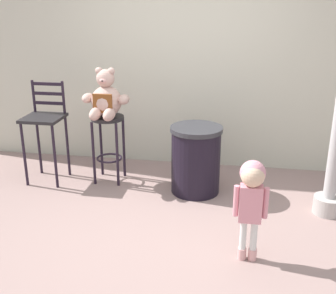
{
  "coord_description": "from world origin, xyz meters",
  "views": [
    {
      "loc": [
        0.66,
        -3.45,
        2.08
      ],
      "look_at": [
        0.0,
        0.45,
        0.68
      ],
      "focal_mm": 45.19,
      "sensor_mm": 36.0,
      "label": 1
    }
  ],
  "objects_px": {
    "bar_stool_with_teddy": "(108,135)",
    "teddy_bear": "(106,100)",
    "child_walking": "(252,190)",
    "bar_chair_empty": "(45,123)",
    "trash_bin": "(196,159)"
  },
  "relations": [
    {
      "from": "teddy_bear",
      "to": "child_walking",
      "type": "xyz_separation_m",
      "value": [
        1.62,
        -1.36,
        -0.36
      ]
    },
    {
      "from": "teddy_bear",
      "to": "bar_chair_empty",
      "type": "relative_size",
      "value": 0.48
    },
    {
      "from": "teddy_bear",
      "to": "trash_bin",
      "type": "bearing_deg",
      "value": -6.24
    },
    {
      "from": "bar_stool_with_teddy",
      "to": "bar_chair_empty",
      "type": "xyz_separation_m",
      "value": [
        -0.73,
        -0.1,
        0.14
      ]
    },
    {
      "from": "bar_stool_with_teddy",
      "to": "bar_chair_empty",
      "type": "height_order",
      "value": "bar_chair_empty"
    },
    {
      "from": "bar_stool_with_teddy",
      "to": "bar_chair_empty",
      "type": "bearing_deg",
      "value": -172.23
    },
    {
      "from": "trash_bin",
      "to": "bar_chair_empty",
      "type": "xyz_separation_m",
      "value": [
        -1.77,
        0.04,
        0.32
      ]
    },
    {
      "from": "bar_stool_with_teddy",
      "to": "teddy_bear",
      "type": "relative_size",
      "value": 1.43
    },
    {
      "from": "child_walking",
      "to": "trash_bin",
      "type": "bearing_deg",
      "value": -166.81
    },
    {
      "from": "teddy_bear",
      "to": "bar_chair_empty",
      "type": "distance_m",
      "value": 0.79
    },
    {
      "from": "bar_stool_with_teddy",
      "to": "bar_chair_empty",
      "type": "distance_m",
      "value": 0.75
    },
    {
      "from": "teddy_bear",
      "to": "trash_bin",
      "type": "relative_size",
      "value": 0.73
    },
    {
      "from": "child_walking",
      "to": "bar_chair_empty",
      "type": "bearing_deg",
      "value": -130.3
    },
    {
      "from": "bar_stool_with_teddy",
      "to": "trash_bin",
      "type": "height_order",
      "value": "bar_stool_with_teddy"
    },
    {
      "from": "child_walking",
      "to": "trash_bin",
      "type": "distance_m",
      "value": 1.39
    }
  ]
}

